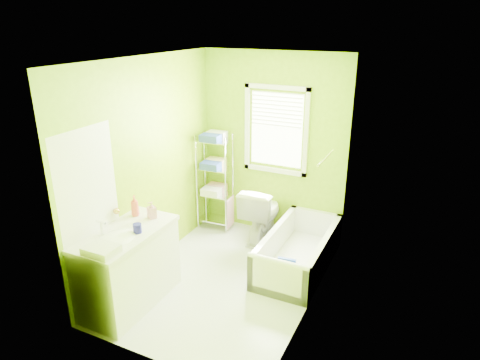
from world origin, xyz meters
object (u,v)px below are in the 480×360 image
at_px(toilet, 262,213).
at_px(wire_shelf_unit, 215,172).
at_px(bathtub, 298,256).
at_px(vanity, 128,265).

relative_size(toilet, wire_shelf_unit, 0.56).
bearing_deg(bathtub, toilet, 144.92).
height_order(vanity, wire_shelf_unit, wire_shelf_unit).
bearing_deg(wire_shelf_unit, bathtub, -20.38).
bearing_deg(toilet, wire_shelf_unit, -6.71).
distance_m(bathtub, wire_shelf_unit, 1.73).
distance_m(bathtub, vanity, 2.10).
relative_size(bathtub, wire_shelf_unit, 1.06).
relative_size(vanity, wire_shelf_unit, 0.80).
bearing_deg(vanity, toilet, 69.51).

